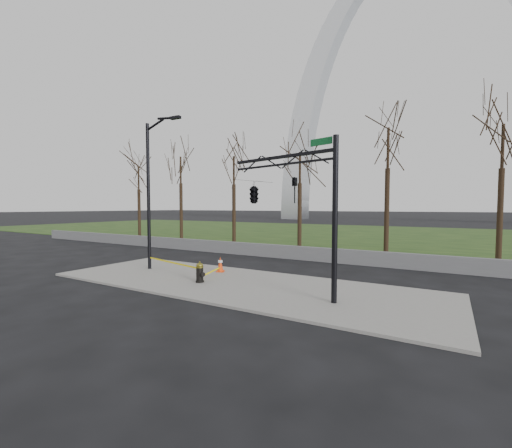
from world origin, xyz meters
The scene contains 11 objects.
ground centered at (0.00, 0.00, 0.00)m, with size 500.00×500.00×0.00m, color black.
sidewalk centered at (0.00, 0.00, 0.05)m, with size 18.00×6.00×0.10m, color gray.
grass_strip centered at (0.00, 30.00, 0.03)m, with size 120.00×40.00×0.06m, color #1E3915.
guardrail centered at (0.00, 8.00, 0.45)m, with size 60.00×0.30×0.90m, color #59595B.
gateway_arch centered at (0.00, 75.00, 32.50)m, with size 66.00×6.00×65.00m, color silver, non-canonical shape.
tree_row centered at (-1.86, 12.00, 4.79)m, with size 42.28×4.00×9.58m.
fire_hydrant centered at (-1.38, -0.75, 0.53)m, with size 0.59×0.38×0.94m.
traffic_cone centered at (-2.04, 1.68, 0.49)m, with size 0.52×0.52×0.78m.
street_light centered at (-5.69, 0.39, 4.69)m, with size 2.39×0.27×8.21m.
traffic_signal_mast centered at (1.66, -0.02, 4.15)m, with size 4.97×2.54×6.00m.
caution_tape centered at (-2.97, 0.05, 0.58)m, with size 4.53×2.43×0.47m.
Camera 1 is at (8.27, -12.16, 3.51)m, focal length 23.13 mm.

